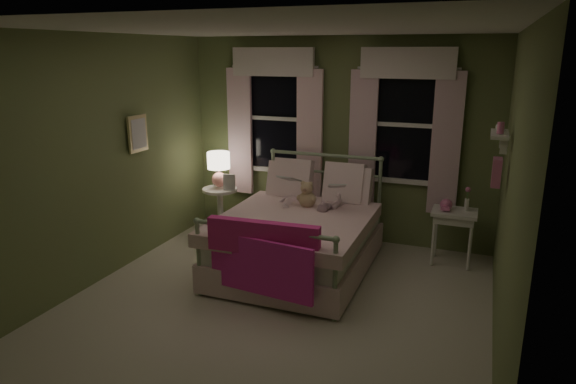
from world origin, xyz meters
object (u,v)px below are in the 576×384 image
at_px(child_right, 334,186).
at_px(nightstand_right, 454,219).
at_px(teddy_bear, 307,196).
at_px(bed, 299,237).
at_px(child_left, 289,181).
at_px(nightstand_left, 220,205).
at_px(table_lamp, 219,166).

xyz_separation_m(child_right, nightstand_right, (1.34, 0.35, -0.35)).
bearing_deg(teddy_bear, bed, -90.00).
xyz_separation_m(child_left, nightstand_left, (-1.09, 0.25, -0.49)).
height_order(child_left, table_lamp, child_left).
height_order(table_lamp, nightstand_right, table_lamp).
height_order(child_right, nightstand_right, child_right).
xyz_separation_m(teddy_bear, table_lamp, (-1.37, 0.41, 0.16)).
xyz_separation_m(child_left, teddy_bear, (0.28, -0.16, -0.12)).
bearing_deg(bed, child_left, 123.60).
xyz_separation_m(teddy_bear, nightstand_right, (1.62, 0.51, -0.24)).
relative_size(nightstand_left, table_lamp, 1.39).
bearing_deg(table_lamp, child_right, -8.68).
height_order(child_right, nightstand_left, child_right).
distance_m(bed, nightstand_left, 1.53).
height_order(bed, nightstand_left, bed).
bearing_deg(nightstand_right, table_lamp, -178.07).
height_order(child_left, teddy_bear, child_left).
xyz_separation_m(child_right, table_lamp, (-1.65, 0.25, 0.06)).
bearing_deg(bed, nightstand_right, 25.61).
bearing_deg(table_lamp, teddy_bear, -16.65).
bearing_deg(child_right, table_lamp, 6.76).
xyz_separation_m(bed, child_right, (0.28, 0.42, 0.51)).
height_order(nightstand_left, nightstand_right, same).
relative_size(nightstand_left, nightstand_right, 1.02).
bearing_deg(child_right, nightstand_right, -149.76).
distance_m(child_left, nightstand_right, 1.96).
xyz_separation_m(table_lamp, nightstand_right, (2.99, 0.10, -0.40)).
distance_m(child_left, nightstand_left, 1.23).
bearing_deg(nightstand_left, child_left, -13.00).
distance_m(bed, table_lamp, 1.63).
bearing_deg(nightstand_left, table_lamp, -135.00).
distance_m(child_right, table_lamp, 1.67).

